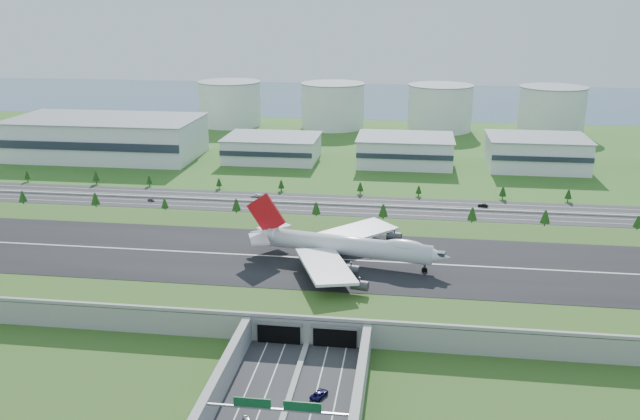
# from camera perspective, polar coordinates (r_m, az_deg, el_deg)

# --- Properties ---
(ground) EXTENTS (1200.00, 1200.00, 0.00)m
(ground) POSITION_cam_1_polar(r_m,az_deg,el_deg) (252.65, 0.65, -5.88)
(ground) COLOR #285B1C
(ground) RESTS_ON ground
(airfield_deck) EXTENTS (520.00, 100.00, 9.20)m
(airfield_deck) POSITION_cam_1_polar(r_m,az_deg,el_deg) (250.97, 0.65, -5.02)
(airfield_deck) COLOR gray
(airfield_deck) RESTS_ON ground
(sign_gantry_near) EXTENTS (38.70, 0.70, 9.80)m
(sign_gantry_near) POSITION_cam_1_polar(r_m,az_deg,el_deg) (166.52, -3.62, -16.50)
(sign_gantry_near) COLOR gray
(sign_gantry_near) RESTS_ON ground
(north_expressway) EXTENTS (560.00, 36.00, 0.12)m
(north_expressway) POSITION_cam_1_polar(r_m,az_deg,el_deg) (341.50, 2.65, 0.38)
(north_expressway) COLOR #28282B
(north_expressway) RESTS_ON ground
(tree_row) EXTENTS (496.36, 48.55, 8.25)m
(tree_row) POSITION_cam_1_polar(r_m,az_deg,el_deg) (335.75, 4.39, 0.85)
(tree_row) COLOR #3D2819
(tree_row) RESTS_ON ground
(hangar_west) EXTENTS (120.00, 60.00, 25.00)m
(hangar_west) POSITION_cam_1_polar(r_m,az_deg,el_deg) (468.66, -17.53, 5.83)
(hangar_west) COLOR silver
(hangar_west) RESTS_ON ground
(hangar_mid_a) EXTENTS (58.00, 42.00, 15.00)m
(hangar_mid_a) POSITION_cam_1_polar(r_m,az_deg,el_deg) (439.43, -4.03, 5.20)
(hangar_mid_a) COLOR silver
(hangar_mid_a) RESTS_ON ground
(hangar_mid_b) EXTENTS (58.00, 42.00, 17.00)m
(hangar_mid_b) POSITION_cam_1_polar(r_m,az_deg,el_deg) (430.17, 7.17, 4.98)
(hangar_mid_b) COLOR silver
(hangar_mid_b) RESTS_ON ground
(hangar_mid_c) EXTENTS (58.00, 42.00, 19.00)m
(hangar_mid_c) POSITION_cam_1_polar(r_m,az_deg,el_deg) (436.66, 17.75, 4.60)
(hangar_mid_c) COLOR silver
(hangar_mid_c) RESTS_ON ground
(fuel_tank_a) EXTENTS (50.00, 50.00, 35.00)m
(fuel_tank_a) POSITION_cam_1_polar(r_m,az_deg,el_deg) (566.48, -7.59, 8.86)
(fuel_tank_a) COLOR silver
(fuel_tank_a) RESTS_ON ground
(fuel_tank_b) EXTENTS (50.00, 50.00, 35.00)m
(fuel_tank_b) POSITION_cam_1_polar(r_m,az_deg,el_deg) (550.31, 1.09, 8.76)
(fuel_tank_b) COLOR silver
(fuel_tank_b) RESTS_ON ground
(fuel_tank_c) EXTENTS (50.00, 50.00, 35.00)m
(fuel_tank_c) POSITION_cam_1_polar(r_m,az_deg,el_deg) (547.02, 10.06, 8.45)
(fuel_tank_c) COLOR silver
(fuel_tank_c) RESTS_ON ground
(fuel_tank_d) EXTENTS (50.00, 50.00, 35.00)m
(fuel_tank_d) POSITION_cam_1_polar(r_m,az_deg,el_deg) (556.83, 18.91, 7.94)
(fuel_tank_d) COLOR silver
(fuel_tank_d) RESTS_ON ground
(bay_water) EXTENTS (1200.00, 260.00, 0.06)m
(bay_water) POSITION_cam_1_polar(r_m,az_deg,el_deg) (717.92, 5.52, 9.29)
(bay_water) COLOR #3D5774
(bay_water) RESTS_ON ground
(boeing_747) EXTENTS (75.88, 71.07, 23.68)m
(boeing_747) POSITION_cam_1_polar(r_m,az_deg,el_deg) (244.53, 2.20, -2.99)
(boeing_747) COLOR silver
(boeing_747) RESTS_ON airfield_deck
(car_2) EXTENTS (4.99, 6.68, 1.69)m
(car_2) POSITION_cam_1_polar(r_m,az_deg,el_deg) (183.13, -0.06, -15.24)
(car_2) COLOR #0F0C3C
(car_2) RESTS_ON ground
(car_4) EXTENTS (4.51, 3.24, 1.43)m
(car_4) POSITION_cam_1_polar(r_m,az_deg,el_deg) (359.16, -14.02, 0.85)
(car_4) COLOR #57585C
(car_4) RESTS_ON ground
(car_5) EXTENTS (5.39, 3.61, 1.68)m
(car_5) POSITION_cam_1_polar(r_m,az_deg,el_deg) (347.97, 13.56, 0.38)
(car_5) COLOR black
(car_5) RESTS_ON ground
(car_7) EXTENTS (6.10, 3.06, 1.70)m
(car_7) POSITION_cam_1_polar(r_m,az_deg,el_deg) (357.57, -5.40, 1.25)
(car_7) COLOR white
(car_7) RESTS_ON ground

